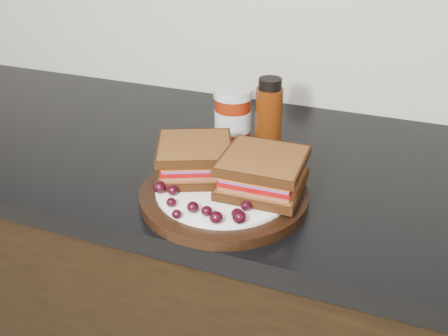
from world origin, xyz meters
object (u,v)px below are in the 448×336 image
Objects in this scene: plate at (224,195)px; sandwich_left at (195,159)px; condiment_jar at (233,116)px; oil_bottle at (269,115)px.

sandwich_left is at bearing 157.82° from plate.
plate is at bearing -45.58° from sandwich_left.
condiment_jar reaches higher than plate.
oil_bottle is (0.08, 0.18, 0.02)m from sandwich_left.
condiment_jar is at bearing 106.50° from plate.
oil_bottle is at bearing 43.95° from sandwich_left.
plate is at bearing -93.55° from oil_bottle.
sandwich_left is 0.19m from condiment_jar.
sandwich_left is (-0.06, 0.03, 0.04)m from plate.
plate is 2.46× the size of condiment_jar.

